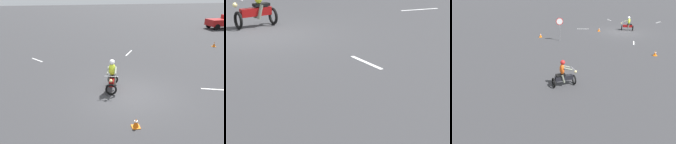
{
  "view_description": "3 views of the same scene",
  "coord_description": "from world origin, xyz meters",
  "views": [
    {
      "loc": [
        9.61,
        -2.77,
        5.16
      ],
      "look_at": [
        -0.82,
        -0.88,
        1.0
      ],
      "focal_mm": 35.0,
      "sensor_mm": 36.0,
      "label": 1
    },
    {
      "loc": [
        8.69,
        10.72,
        3.21
      ],
      "look_at": [
        3.31,
        6.22,
        0.9
      ],
      "focal_mm": 70.0,
      "sensor_mm": 36.0,
      "label": 2
    },
    {
      "loc": [
        7.92,
        25.1,
        6.14
      ],
      "look_at": [
        7.44,
        13.32,
        0.9
      ],
      "focal_mm": 35.0,
      "sensor_mm": 36.0,
      "label": 3
    }
  ],
  "objects": [
    {
      "name": "ground_plane",
      "position": [
        0.0,
        0.0,
        0.0
      ],
      "size": [
        120.0,
        120.0,
        0.0
      ],
      "primitive_type": "plane",
      "color": "#333335"
    },
    {
      "name": "lane_stripe_nw",
      "position": [
        -7.37,
        1.74,
        0.0
      ],
      "size": [
        1.52,
        0.95,
        0.01
      ],
      "primitive_type": "cube",
      "rotation": [
        0.0,
        0.0,
        4.18
      ],
      "color": "silver",
      "rests_on": "ground"
    },
    {
      "name": "motorcycle_rider_foreground",
      "position": [
        -0.85,
        -0.87,
        0.73
      ],
      "size": [
        1.56,
        0.95,
        1.66
      ],
      "rotation": [
        0.0,
        0.0,
        4.46
      ],
      "color": "black",
      "rests_on": "ground"
    },
    {
      "name": "lane_stripe_n",
      "position": [
        0.17,
        4.52,
        0.0
      ],
      "size": [
        0.52,
        1.28,
        0.01
      ],
      "primitive_type": "cube",
      "rotation": [
        0.0,
        0.0,
        2.81
      ],
      "color": "silver",
      "rests_on": "ground"
    }
  ]
}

